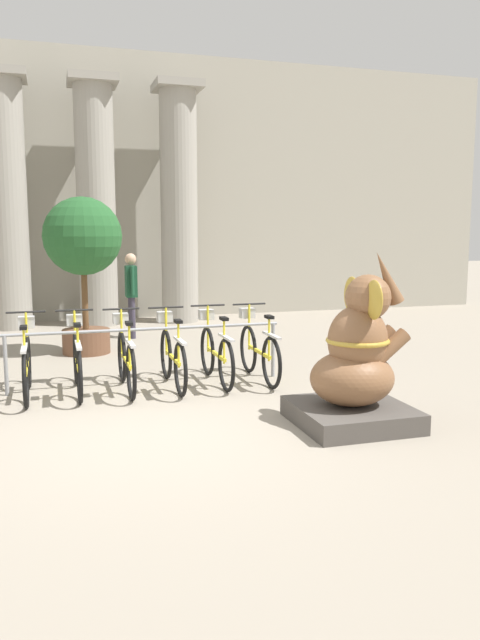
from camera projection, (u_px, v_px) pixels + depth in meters
name	position (u px, v px, depth m)	size (l,w,h in m)	color
ground_plane	(159.00, 432.00, 6.31)	(60.00, 60.00, 0.00)	gray
building_facade	(92.00, 187.00, 14.03)	(20.00, 0.20, 6.00)	#A39E8E
column_left	(7.00, 201.00, 12.62)	(1.01, 1.01, 5.16)	gray
column_middle	(96.00, 202.00, 13.13)	(1.01, 1.01, 5.16)	gray
column_right	(179.00, 203.00, 13.65)	(1.01, 1.01, 5.16)	gray
bike_rack	(147.00, 340.00, 8.12)	(3.59, 0.05, 0.77)	gray
bicycle_0	(27.00, 364.00, 7.61)	(0.48, 1.67, 1.01)	black
bicycle_1	(77.00, 361.00, 7.80)	(0.48, 1.67, 1.01)	black
bicycle_2	(126.00, 359.00, 7.93)	(0.48, 1.67, 1.01)	black
bicycle_3	(172.00, 356.00, 8.10)	(0.48, 1.67, 1.01)	black
bicycle_4	(216.00, 352.00, 8.33)	(0.48, 1.67, 1.01)	black
bicycle_5	(258.00, 350.00, 8.48)	(0.48, 1.67, 1.01)	black
elephant_statue	(356.00, 367.00, 6.48)	(1.16, 1.16, 1.84)	#4C4742
person_pedestrian	(131.00, 288.00, 11.73)	(0.21, 0.47, 1.60)	#383342
potted_tree	(83.00, 248.00, 10.13)	(1.27, 1.27, 2.57)	brown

